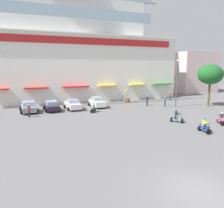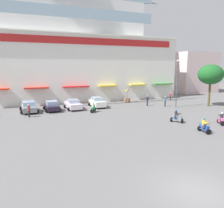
% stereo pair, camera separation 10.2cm
% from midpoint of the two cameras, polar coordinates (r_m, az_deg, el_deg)
% --- Properties ---
extents(ground_plane, '(128.00, 128.00, 0.00)m').
position_cam_midpoint_polar(ground_plane, '(23.53, -0.79, -6.08)').
color(ground_plane, '#605E5E').
extents(colonial_building, '(41.75, 15.32, 22.76)m').
position_cam_midpoint_polar(colonial_building, '(44.68, -11.37, 14.10)').
color(colonial_building, white).
rests_on(colonial_building, ground).
extents(flank_building_right, '(10.04, 8.43, 9.81)m').
position_cam_midpoint_polar(flank_building_right, '(60.20, 19.74, 7.61)').
color(flank_building_right, beige).
rests_on(flank_building_right, ground).
extents(plaza_tree_1, '(4.14, 3.73, 6.72)m').
position_cam_midpoint_polar(plaza_tree_1, '(39.03, 24.03, 6.90)').
color(plaza_tree_1, brown).
rests_on(plaza_tree_1, ground).
extents(parked_car_0, '(2.57, 4.57, 1.52)m').
position_cam_midpoint_polar(parked_car_0, '(33.42, -20.47, -0.68)').
color(parked_car_0, gray).
rests_on(parked_car_0, ground).
extents(parked_car_1, '(2.40, 3.93, 1.47)m').
position_cam_midpoint_polar(parked_car_1, '(33.30, -15.05, -0.48)').
color(parked_car_1, '#251B2E').
rests_on(parked_car_1, ground).
extents(parked_car_2, '(2.49, 4.21, 1.49)m').
position_cam_midpoint_polar(parked_car_2, '(33.86, -9.83, -0.09)').
color(parked_car_2, silver).
rests_on(parked_car_2, ground).
extents(parked_car_3, '(2.27, 4.40, 1.58)m').
position_cam_midpoint_polar(parked_car_3, '(35.39, -3.74, 0.50)').
color(parked_car_3, silver).
rests_on(parked_car_3, ground).
extents(scooter_rider_1, '(1.13, 1.38, 1.52)m').
position_cam_midpoint_polar(scooter_rider_1, '(31.35, -4.80, -1.02)').
color(scooter_rider_1, black).
rests_on(scooter_rider_1, ground).
extents(scooter_rider_3, '(1.13, 1.45, 1.45)m').
position_cam_midpoint_polar(scooter_rider_3, '(27.43, 26.30, -3.55)').
color(scooter_rider_3, black).
rests_on(scooter_rider_3, ground).
extents(scooter_rider_5, '(0.66, 1.45, 1.49)m').
position_cam_midpoint_polar(scooter_rider_5, '(23.44, 22.63, -5.35)').
color(scooter_rider_5, black).
rests_on(scooter_rider_5, ground).
extents(scooter_rider_6, '(1.20, 1.44, 1.48)m').
position_cam_midpoint_polar(scooter_rider_6, '(26.64, 16.33, -3.24)').
color(scooter_rider_6, black).
rests_on(scooter_rider_6, ground).
extents(pedestrian_0, '(0.51, 0.51, 1.70)m').
position_cam_midpoint_polar(pedestrian_0, '(36.79, 9.12, 1.01)').
color(pedestrian_0, '#1E2C4C').
rests_on(pedestrian_0, ground).
extents(pedestrian_1, '(0.55, 0.55, 1.68)m').
position_cam_midpoint_polar(pedestrian_1, '(30.06, -20.44, -1.41)').
color(pedestrian_1, black).
rests_on(pedestrian_1, ground).
extents(pedestrian_2, '(0.40, 0.40, 1.72)m').
position_cam_midpoint_polar(pedestrian_2, '(36.79, 13.53, 0.91)').
color(pedestrian_2, '#2F293F').
rests_on(pedestrian_2, ground).
extents(pedestrian_4, '(0.41, 0.41, 1.56)m').
position_cam_midpoint_polar(pedestrian_4, '(43.66, 14.79, 2.05)').
color(pedestrian_4, black).
rests_on(pedestrian_4, ground).
extents(streetlamp_near, '(0.40, 0.40, 7.38)m').
position_cam_midpoint_polar(streetlamp_near, '(36.26, 16.38, 5.87)').
color(streetlamp_near, '#474C51').
rests_on(streetlamp_near, ground).
extents(balloon_vendor_cart, '(1.03, 1.08, 2.53)m').
position_cam_midpoint_polar(balloon_vendor_cart, '(40.09, 4.01, 1.68)').
color(balloon_vendor_cart, '#9E6C4A').
rests_on(balloon_vendor_cart, ground).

